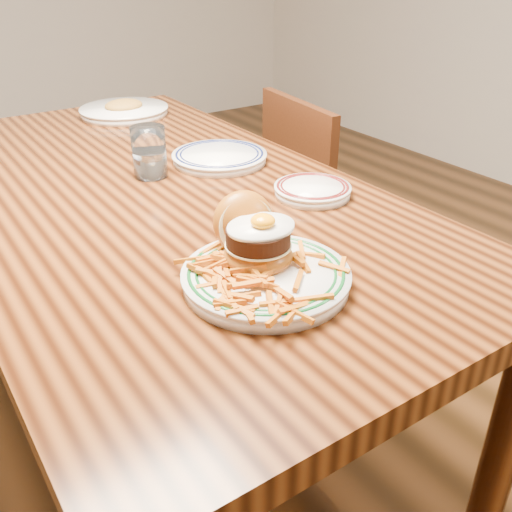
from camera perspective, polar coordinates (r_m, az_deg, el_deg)
floor at (r=1.73m, az=-8.24°, el=-16.89°), size 6.00×6.00×0.00m
table at (r=1.35m, az=-10.19°, el=3.27°), size 0.85×1.60×0.75m
chair_right at (r=1.90m, az=6.72°, el=4.13°), size 0.43×0.43×0.83m
main_plate at (r=0.91m, az=0.62°, el=-0.56°), size 0.27×0.29×0.13m
side_plate at (r=1.25m, az=5.67°, el=6.64°), size 0.17×0.17×0.03m
rear_plate at (r=1.45m, az=-3.67°, el=9.89°), size 0.24×0.24×0.03m
water_glass at (r=1.36m, az=-10.61°, el=9.90°), size 0.08×0.08×0.12m
far_plate at (r=1.92m, az=-13.05°, el=14.02°), size 0.28×0.28×0.05m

